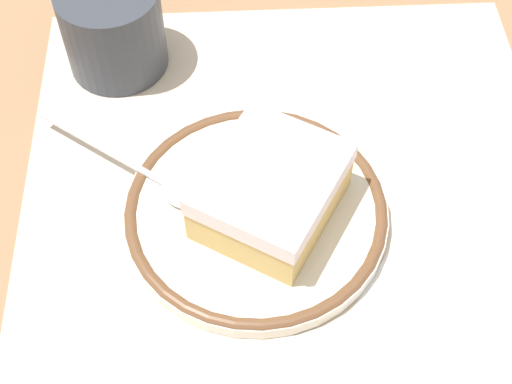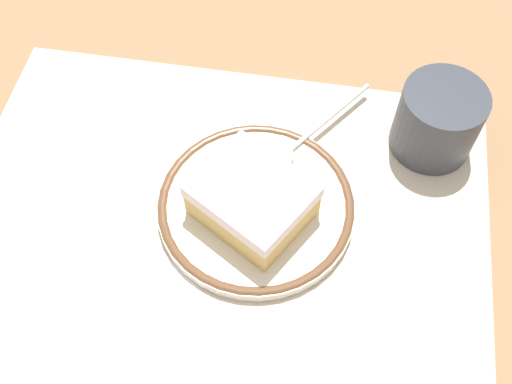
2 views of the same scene
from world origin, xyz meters
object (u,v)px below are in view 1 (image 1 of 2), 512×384
(spoon, at_px, (160,179))
(cup, at_px, (114,33))
(plate, at_px, (256,212))
(cake_slice, at_px, (271,191))
(napkin, at_px, (460,277))

(spoon, relative_size, cup, 1.64)
(plate, height_order, cake_slice, cake_slice)
(napkin, bearing_deg, spoon, -111.79)
(cake_slice, bearing_deg, plate, -98.90)
(cup, relative_size, napkin, 0.57)
(plate, height_order, cup, cup)
(cake_slice, relative_size, napkin, 0.87)
(plate, bearing_deg, napkin, 67.82)
(cake_slice, distance_m, napkin, 0.14)
(cake_slice, distance_m, cup, 0.19)
(plate, distance_m, cup, 0.19)
(cake_slice, bearing_deg, napkin, 66.83)
(plate, bearing_deg, cup, -146.57)
(cup, bearing_deg, napkin, 48.18)
(spoon, xyz_separation_m, cup, (-0.13, -0.04, 0.02))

